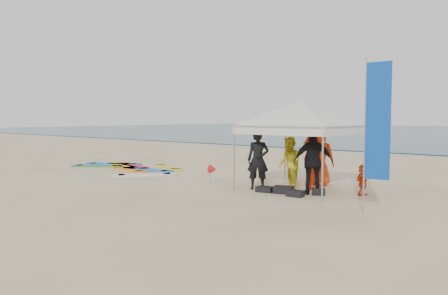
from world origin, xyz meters
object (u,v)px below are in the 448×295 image
person_black_b (313,162)px  person_orange_b (319,156)px  person_yellow (290,163)px  canopy_tent (302,101)px  feather_flag (377,123)px  person_orange_a (313,163)px  person_black_a (258,160)px  marker_pennant (213,169)px  surfboard_spread (131,168)px  person_seated (363,180)px

person_black_b → person_orange_b: (-0.66, 1.67, 0.01)m
person_yellow → canopy_tent: bearing=100.6°
person_black_b → canopy_tent: (-0.75, 0.60, 1.79)m
person_orange_b → canopy_tent: (-0.08, -1.07, 1.78)m
person_yellow → feather_flag: size_ratio=0.46×
canopy_tent → person_orange_a: bearing=33.6°
person_black_a → marker_pennant: 1.83m
person_black_a → feather_flag: feather_flag is taller
person_yellow → canopy_tent: size_ratio=0.40×
person_orange_b → surfboard_spread: person_orange_b is taller
canopy_tent → person_seated: bearing=6.4°
person_black_b → surfboard_spread: size_ratio=0.32×
person_orange_a → person_black_b: 0.92m
person_black_a → person_black_b: size_ratio=0.96×
person_yellow → canopy_tent: canopy_tent is taller
person_seated → canopy_tent: 2.99m
feather_flag → person_black_b: bearing=148.6°
person_black_a → canopy_tent: (1.02, 0.85, 1.82)m
person_orange_b → marker_pennant: size_ratio=3.02×
person_orange_a → person_orange_b: 0.91m
person_yellow → surfboard_spread: size_ratio=0.27×
person_seated → marker_pennant: (-4.70, -1.13, 0.05)m
person_seated → surfboard_spread: 10.37m
marker_pennant → canopy_tent: bearing=18.2°
person_seated → canopy_tent: (-1.90, -0.21, 2.30)m
feather_flag → person_black_a: bearing=164.0°
person_orange_a → person_orange_b: person_orange_b is taller
person_orange_a → person_seated: bearing=-141.9°
person_orange_a → feather_flag: bearing=178.9°
person_seated → person_yellow: bearing=114.2°
marker_pennant → surfboard_spread: marker_pennant is taller
person_orange_a → feather_flag: (2.78, -2.22, 1.28)m
surfboard_spread → person_seated: bearing=0.3°
surfboard_spread → person_orange_a: bearing=0.3°
person_orange_b → canopy_tent: size_ratio=0.46×
feather_flag → person_seated: bearing=117.7°
canopy_tent → surfboard_spread: canopy_tent is taller
person_black_a → surfboard_spread: size_ratio=0.31×
person_orange_a → person_seated: person_orange_a is taller
person_orange_b → person_orange_a: bearing=84.4°
person_yellow → feather_flag: (3.25, -1.65, 1.29)m
person_orange_a → marker_pennant: bearing=57.4°
person_orange_a → person_yellow: bearing=87.8°
canopy_tent → feather_flag: feather_flag is taller
person_orange_a → marker_pennant: (-3.09, -1.12, -0.34)m
person_black_b → marker_pennant: 3.59m
person_orange_b → surfboard_spread: 8.64m
canopy_tent → surfboard_spread: bearing=179.0°
person_black_b → canopy_tent: size_ratio=0.46×
person_orange_b → canopy_tent: bearing=66.2°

